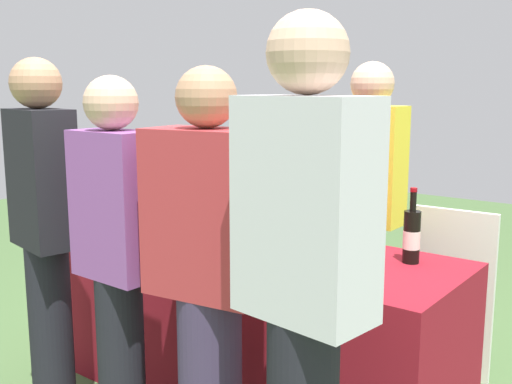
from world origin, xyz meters
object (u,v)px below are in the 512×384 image
wine_glass_1 (225,220)px  guest_2 (209,276)px  wine_glass_4 (331,250)px  wine_bottle_1 (248,212)px  wine_glass_3 (312,241)px  guest_0 (45,225)px  wine_bottle_2 (284,216)px  guest_1 (117,255)px  wine_bottle_4 (412,236)px  wine_glass_2 (246,232)px  wine_bottle_3 (343,223)px  menu_board (450,293)px  guest_3 (304,287)px  server_pouring (368,205)px  wine_bottle_0 (193,206)px  wine_glass_0 (161,216)px

wine_glass_1 → guest_2: size_ratio=0.09×
wine_glass_4 → wine_glass_1: bearing=169.8°
wine_bottle_1 → wine_glass_3: bearing=-23.7°
guest_0 → wine_bottle_2: bearing=58.6°
guest_0 → guest_1: (0.50, -0.01, -0.05)m
wine_bottle_2 → guest_1: size_ratio=0.20×
wine_glass_1 → wine_glass_3: 0.52m
wine_bottle_4 → wine_glass_1: bearing=-165.2°
wine_glass_4 → guest_2: (-0.23, -0.46, -0.04)m
wine_glass_2 → wine_bottle_1: bearing=127.2°
wine_glass_4 → guest_1: bearing=-143.7°
wine_glass_3 → guest_1: 0.79m
wine_bottle_3 → menu_board: 0.86m
wine_glass_2 → guest_2: size_ratio=0.08×
wine_bottle_2 → guest_3: (0.70, -0.90, 0.04)m
guest_2 → guest_3: bearing=-22.0°
wine_bottle_3 → wine_glass_4: bearing=-67.5°
wine_glass_3 → server_pouring: (-0.12, 0.74, 0.02)m
wine_bottle_0 → wine_bottle_1: size_ratio=0.94×
wine_bottle_0 → wine_glass_1: 0.40m
wine_glass_1 → wine_glass_2: size_ratio=1.12×
wine_glass_4 → menu_board: wine_glass_4 is taller
wine_glass_2 → guest_2: guest_2 is taller
guest_1 → wine_glass_0: bearing=121.3°
guest_0 → guest_3: size_ratio=0.95×
wine_glass_0 → guest_0: 0.56m
wine_bottle_0 → wine_bottle_1: 0.36m
wine_glass_4 → guest_0: guest_0 is taller
wine_bottle_4 → menu_board: wine_bottle_4 is taller
wine_glass_0 → server_pouring: 1.06m
wine_bottle_3 → guest_3: (0.40, -0.93, 0.03)m
wine_bottle_2 → wine_glass_1: bearing=-133.3°
wine_glass_3 → guest_3: bearing=-59.7°
wine_bottle_0 → guest_2: 1.07m
wine_glass_0 → wine_glass_2: (0.55, -0.02, 0.00)m
wine_glass_4 → guest_3: (0.25, -0.58, 0.06)m
wine_glass_1 → server_pouring: bearing=59.6°
menu_board → wine_glass_4: bearing=-99.4°
wine_bottle_0 → wine_glass_4: size_ratio=2.25×
wine_glass_0 → server_pouring: bearing=45.0°
wine_glass_0 → wine_glass_2: size_ratio=0.99×
wine_bottle_2 → wine_glass_0: size_ratio=2.39×
wine_glass_0 → menu_board: wine_glass_0 is taller
menu_board → wine_bottle_2: bearing=-131.6°
wine_bottle_3 → menu_board: (0.27, 0.67, -0.46)m
wine_glass_2 → wine_glass_1: bearing=154.7°
wine_bottle_0 → wine_bottle_2: size_ratio=0.95×
wine_bottle_1 → wine_glass_2: 0.34m
wine_glass_3 → menu_board: 1.09m
wine_bottle_3 → guest_2: (-0.09, -0.81, -0.06)m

